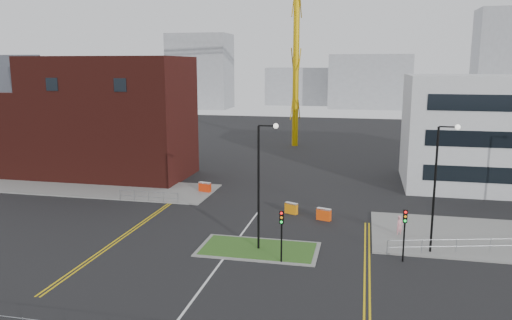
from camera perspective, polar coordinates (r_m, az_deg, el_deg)
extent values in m
plane|color=black|center=(29.90, -6.96, -15.25)|extent=(200.00, 200.00, 0.00)
cube|color=slate|center=(57.04, -18.74, -2.95)|extent=(28.00, 8.00, 0.12)
cube|color=slate|center=(36.45, 0.28, -10.16)|extent=(8.60, 4.60, 0.08)
cube|color=#2C541C|center=(36.44, 0.28, -10.13)|extent=(8.00, 4.00, 0.12)
cube|color=#471711|center=(61.01, -16.25, 4.69)|extent=(18.00, 10.00, 14.00)
cube|color=black|center=(58.56, -22.29, 8.01)|extent=(1.40, 0.10, 1.40)
cube|color=black|center=(54.43, -15.27, 8.27)|extent=(1.40, 0.10, 1.40)
cube|color=#471711|center=(67.78, -25.12, 2.97)|extent=(6.00, 10.00, 10.00)
cube|color=#2D3038|center=(67.37, -25.46, 7.18)|extent=(6.40, 8.49, 8.49)
cylinder|color=gold|center=(81.20, 4.65, 14.60)|extent=(1.00, 1.00, 36.86)
cylinder|color=black|center=(35.09, 0.29, -3.35)|extent=(0.16, 0.16, 9.00)
cylinder|color=black|center=(34.15, 1.29, 3.94)|extent=(1.20, 0.10, 0.10)
sphere|color=silver|center=(34.04, 2.28, 3.91)|extent=(0.36, 0.36, 0.36)
cylinder|color=black|center=(36.63, 19.70, -3.39)|extent=(0.16, 0.16, 9.00)
cylinder|color=black|center=(35.92, 21.11, 3.55)|extent=(1.20, 0.10, 0.10)
sphere|color=silver|center=(36.02, 22.06, 3.51)|extent=(0.36, 0.36, 0.36)
cylinder|color=black|center=(33.75, 2.93, -9.29)|extent=(0.12, 0.12, 3.00)
cube|color=black|center=(33.20, 2.96, -6.53)|extent=(0.28, 0.22, 0.90)
sphere|color=red|center=(32.99, 2.93, -6.10)|extent=(0.18, 0.18, 0.18)
sphere|color=orange|center=(33.08, 2.92, -6.60)|extent=(0.18, 0.18, 0.18)
sphere|color=#0CCC33|center=(33.17, 2.92, -7.09)|extent=(0.18, 0.18, 0.18)
cylinder|color=black|center=(35.35, 16.54, -8.79)|extent=(0.12, 0.12, 3.00)
cube|color=black|center=(34.83, 16.69, -6.15)|extent=(0.28, 0.22, 0.90)
sphere|color=red|center=(34.62, 16.73, -5.74)|extent=(0.18, 0.18, 0.18)
sphere|color=orange|center=(34.71, 16.70, -6.21)|extent=(0.18, 0.18, 0.18)
sphere|color=#0CCC33|center=(34.79, 16.68, -6.69)|extent=(0.18, 0.18, 0.18)
cylinder|color=gray|center=(49.22, -12.19, -3.57)|extent=(6.00, 0.04, 0.04)
cylinder|color=gray|center=(49.35, -12.16, -4.13)|extent=(6.00, 0.04, 0.04)
cylinder|color=gray|center=(50.64, -15.26, -3.89)|extent=(0.05, 0.05, 1.10)
cylinder|color=gray|center=(48.20, -8.91, -4.37)|extent=(0.05, 0.05, 1.10)
cylinder|color=gray|center=(36.55, 14.77, -9.62)|extent=(0.05, 0.05, 1.10)
cube|color=silver|center=(31.60, -5.73, -13.71)|extent=(0.15, 30.00, 0.01)
cube|color=gold|center=(41.77, -14.18, -7.77)|extent=(0.12, 24.00, 0.01)
cube|color=gold|center=(41.64, -13.80, -7.81)|extent=(0.12, 24.00, 0.01)
cube|color=gold|center=(33.91, 12.32, -12.15)|extent=(0.12, 20.00, 0.01)
cube|color=gold|center=(33.91, 12.84, -12.17)|extent=(0.12, 20.00, 0.01)
cube|color=gray|center=(153.36, -6.38, 10.03)|extent=(18.00, 12.00, 22.00)
cube|color=gray|center=(155.35, 12.87, 8.73)|extent=(24.00, 12.00, 16.00)
cube|color=gray|center=(154.48, 26.27, 10.12)|extent=(14.00, 12.00, 28.00)
cube|color=gray|center=(166.30, 6.55, 8.37)|extent=(30.00, 12.00, 12.00)
imported|color=pink|center=(40.47, 16.10, -7.25)|extent=(0.72, 0.67, 1.65)
cube|color=red|center=(52.10, -5.87, -3.15)|extent=(1.37, 0.75, 1.09)
cube|color=silver|center=(51.98, -5.88, -2.63)|extent=(1.37, 0.75, 0.13)
cube|color=orange|center=(44.81, 4.05, -5.52)|extent=(1.24, 0.84, 0.98)
cube|color=silver|center=(44.69, 4.06, -4.98)|extent=(1.24, 0.84, 0.12)
cube|color=#F74C0D|center=(43.26, 7.75, -6.17)|extent=(1.30, 0.77, 1.03)
cube|color=silver|center=(43.13, 7.77, -5.58)|extent=(1.30, 0.77, 0.12)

